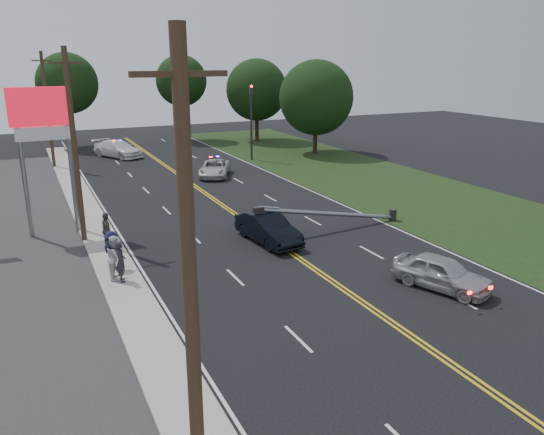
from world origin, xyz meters
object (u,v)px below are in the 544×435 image
bystander_b (115,257)px  crashed_sedan (268,228)px  traffic_signal (251,116)px  bystander_d (107,231)px  emergency_a (215,168)px  emergency_b (118,149)px  fallen_streetlight (338,214)px  bystander_a (121,261)px  utility_pole_mid (75,147)px  bystander_c (112,250)px  pylon_sign (43,126)px  utility_pole_near (191,308)px  waiting_sedan (442,273)px  utility_pole_far (48,110)px

bystander_b → crashed_sedan: bearing=-64.2°
crashed_sedan → traffic_signal: bearing=62.6°
bystander_d → emergency_a: bearing=-40.1°
crashed_sedan → emergency_b: 29.36m
fallen_streetlight → bystander_a: bystander_a is taller
fallen_streetlight → emergency_a: 16.51m
traffic_signal → utility_pole_mid: utility_pole_mid is taller
fallen_streetlight → bystander_c: (-12.65, -0.77, 0.09)m
emergency_b → bystander_a: (-5.30, -31.42, 0.21)m
traffic_signal → pylon_sign: bearing=-139.6°
emergency_b → emergency_a: bearing=-94.1°
utility_pole_near → emergency_a: size_ratio=2.10×
emergency_b → utility_pole_mid: bearing=-132.3°
fallen_streetlight → bystander_d: (-12.46, 2.03, 0.15)m
utility_pole_mid → crashed_sedan: (8.84, -4.33, -4.32)m
bystander_d → bystander_b: bearing=173.3°
utility_pole_mid → bystander_a: utility_pole_mid is taller
utility_pole_mid → bystander_c: size_ratio=5.65×
traffic_signal → utility_pole_mid: size_ratio=0.70×
utility_pole_mid → bystander_a: size_ratio=5.46×
pylon_sign → fallen_streetlight: 16.66m
waiting_sedan → pylon_sign: bearing=112.4°
fallen_streetlight → waiting_sedan: fallen_streetlight is taller
emergency_a → bystander_d: bearing=-100.2°
traffic_signal → bystander_a: size_ratio=3.85×
traffic_signal → utility_pole_far: size_ratio=0.70×
bystander_a → utility_pole_far: bearing=3.5°
crashed_sedan → emergency_b: bearing=89.1°
traffic_signal → bystander_a: 29.82m
utility_pole_far → emergency_b: size_ratio=1.77×
traffic_signal → emergency_b: bearing=148.7°
utility_pole_far → traffic_signal: bearing=-12.9°
utility_pole_far → bystander_a: bearing=-88.4°
waiting_sedan → fallen_streetlight: bearing=66.0°
pylon_sign → bystander_b: (1.97, -8.10, -4.89)m
fallen_streetlight → utility_pole_far: 29.54m
bystander_a → bystander_c: bystander_a is taller
emergency_b → utility_pole_far: bearing=176.9°
emergency_a → waiting_sedan: bearing=-60.5°
traffic_signal → utility_pole_near: utility_pole_near is taller
utility_pole_far → waiting_sedan: 37.45m
utility_pole_far → emergency_b: (6.11, 2.91, -4.26)m
utility_pole_near → utility_pole_far: bearing=90.0°
pylon_sign → bystander_a: (2.12, -8.52, -4.96)m
bystander_a → bystander_d: bearing=0.4°
bystander_d → fallen_streetlight: bearing=-102.4°
emergency_b → pylon_sign: bearing=-136.4°
emergency_b → bystander_d: (-5.19, -26.88, 0.24)m
utility_pole_far → bystander_a: utility_pole_far is taller
crashed_sedan → emergency_a: size_ratio=0.97×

